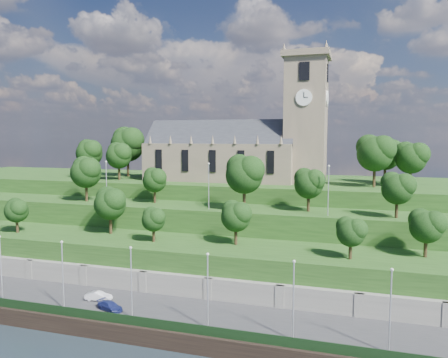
% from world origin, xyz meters
% --- Properties ---
extents(ground, '(320.00, 320.00, 0.00)m').
position_xyz_m(ground, '(0.00, 0.00, 0.00)').
color(ground, black).
rests_on(ground, ground).
extents(promenade, '(160.00, 12.00, 2.00)m').
position_xyz_m(promenade, '(0.00, 6.00, 1.00)').
color(promenade, '#2D2D30').
rests_on(promenade, ground).
extents(quay_wall, '(160.00, 0.50, 2.20)m').
position_xyz_m(quay_wall, '(0.00, -0.05, 1.10)').
color(quay_wall, black).
rests_on(quay_wall, ground).
extents(fence, '(160.00, 0.10, 1.20)m').
position_xyz_m(fence, '(0.00, 0.60, 2.60)').
color(fence, black).
rests_on(fence, promenade).
extents(retaining_wall, '(160.00, 2.10, 5.00)m').
position_xyz_m(retaining_wall, '(0.00, 11.97, 2.50)').
color(retaining_wall, slate).
rests_on(retaining_wall, ground).
extents(embankment_lower, '(160.00, 12.00, 8.00)m').
position_xyz_m(embankment_lower, '(0.00, 18.00, 4.00)').
color(embankment_lower, '#1E4115').
rests_on(embankment_lower, ground).
extents(embankment_upper, '(160.00, 10.00, 12.00)m').
position_xyz_m(embankment_upper, '(0.00, 29.00, 6.00)').
color(embankment_upper, '#1E4115').
rests_on(embankment_upper, ground).
extents(hilltop, '(160.00, 32.00, 15.00)m').
position_xyz_m(hilltop, '(0.00, 50.00, 7.50)').
color(hilltop, '#1E4115').
rests_on(hilltop, ground).
extents(church, '(38.60, 12.35, 27.60)m').
position_xyz_m(church, '(0.79, 45.98, 22.52)').
color(church, '#6C5C4B').
rests_on(church, hilltop).
extents(trees_lower, '(69.71, 8.70, 8.03)m').
position_xyz_m(trees_lower, '(0.50, 18.57, 12.63)').
color(trees_lower, black).
rests_on(trees_lower, embankment_lower).
extents(trees_upper, '(61.79, 8.43, 9.51)m').
position_xyz_m(trees_upper, '(0.77, 27.91, 17.65)').
color(trees_upper, black).
rests_on(trees_upper, embankment_upper).
extents(trees_hilltop, '(74.65, 15.80, 11.83)m').
position_xyz_m(trees_hilltop, '(-2.72, 45.05, 21.75)').
color(trees_hilltop, black).
rests_on(trees_hilltop, hilltop).
extents(lamp_posts_promenade, '(60.36, 0.36, 9.13)m').
position_xyz_m(lamp_posts_promenade, '(-2.00, 2.50, 7.19)').
color(lamp_posts_promenade, '#B2B2B7').
rests_on(lamp_posts_promenade, promenade).
extents(lamp_posts_upper, '(40.36, 0.36, 8.07)m').
position_xyz_m(lamp_posts_upper, '(0.00, 26.00, 16.64)').
color(lamp_posts_upper, '#B2B2B7').
rests_on(lamp_posts_upper, embankment_upper).
extents(car_middle, '(3.76, 1.63, 1.20)m').
position_xyz_m(car_middle, '(-9.32, 6.38, 2.60)').
color(car_middle, silver).
rests_on(car_middle, promenade).
extents(car_right, '(4.23, 2.89, 1.14)m').
position_xyz_m(car_right, '(-5.96, 3.85, 2.57)').
color(car_right, navy).
rests_on(car_right, promenade).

